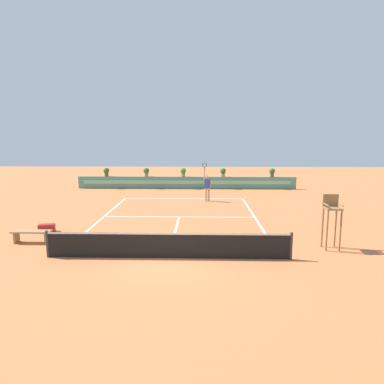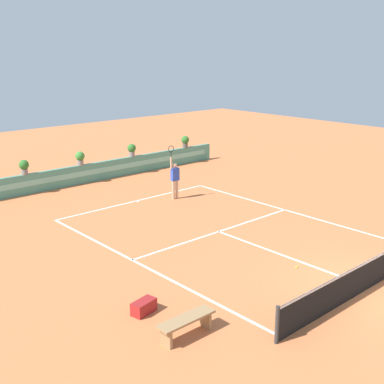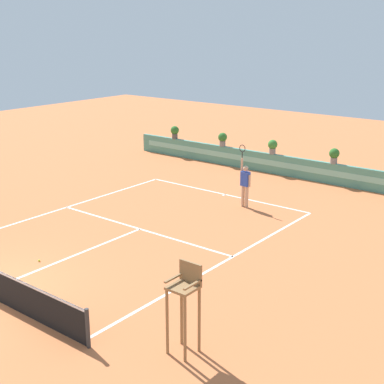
% 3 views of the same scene
% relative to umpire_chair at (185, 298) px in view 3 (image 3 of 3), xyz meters
% --- Properties ---
extents(ground_plane, '(60.00, 60.00, 0.00)m').
position_rel_umpire_chair_xyz_m(ground_plane, '(-6.25, 4.74, -1.34)').
color(ground_plane, '#C66B3D').
extents(court_lines, '(8.32, 11.94, 0.01)m').
position_rel_umpire_chair_xyz_m(court_lines, '(-6.25, 5.45, -1.34)').
color(court_lines, white).
rests_on(court_lines, ground).
extents(back_wall_barrier, '(18.00, 0.21, 1.00)m').
position_rel_umpire_chair_xyz_m(back_wall_barrier, '(-6.25, 15.12, -0.84)').
color(back_wall_barrier, '#4C8E7A').
rests_on(back_wall_barrier, ground).
extents(umpire_chair, '(0.60, 0.60, 2.14)m').
position_rel_umpire_chair_xyz_m(umpire_chair, '(0.00, 0.00, 0.00)').
color(umpire_chair, olive).
rests_on(umpire_chair, ground).
extents(tennis_player, '(0.62, 0.26, 2.58)m').
position_rel_umpire_chair_xyz_m(tennis_player, '(-4.65, 9.69, -0.29)').
color(tennis_player, tan).
rests_on(tennis_player, ground).
extents(tennis_ball_near_baseline, '(0.07, 0.07, 0.07)m').
position_rel_umpire_chair_xyz_m(tennis_ball_near_baseline, '(-6.76, 1.04, -1.31)').
color(tennis_ball_near_baseline, '#CCE033').
rests_on(tennis_ball_near_baseline, ground).
extents(potted_plant_far_left, '(0.48, 0.48, 0.72)m').
position_rel_umpire_chair_xyz_m(potted_plant_far_left, '(-12.90, 15.13, 0.07)').
color(potted_plant_far_left, '#514C47').
rests_on(potted_plant_far_left, back_wall_barrier).
extents(potted_plant_centre, '(0.48, 0.48, 0.72)m').
position_rel_umpire_chair_xyz_m(potted_plant_centre, '(-6.53, 15.13, 0.07)').
color(potted_plant_centre, gray).
rests_on(potted_plant_centre, back_wall_barrier).
extents(potted_plant_right, '(0.48, 0.48, 0.72)m').
position_rel_umpire_chair_xyz_m(potted_plant_right, '(-3.26, 15.13, 0.07)').
color(potted_plant_right, gray).
rests_on(potted_plant_right, back_wall_barrier).
extents(potted_plant_left, '(0.48, 0.48, 0.72)m').
position_rel_umpire_chair_xyz_m(potted_plant_left, '(-9.58, 15.13, 0.07)').
color(potted_plant_left, gray).
rests_on(potted_plant_left, back_wall_barrier).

